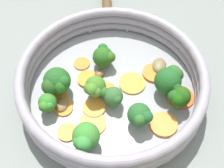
# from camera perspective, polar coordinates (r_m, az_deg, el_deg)

# --- Properties ---
(ground_plane) EXTENTS (4.00, 4.00, 0.00)m
(ground_plane) POSITION_cam_1_polar(r_m,az_deg,el_deg) (0.57, -0.00, -1.77)
(ground_plane) COLOR slate
(skillet) EXTENTS (0.31, 0.31, 0.01)m
(skillet) POSITION_cam_1_polar(r_m,az_deg,el_deg) (0.56, -0.00, -1.34)
(skillet) COLOR #939699
(skillet) RESTS_ON ground_plane
(skillet_rim_wall) EXTENTS (0.32, 0.32, 0.05)m
(skillet_rim_wall) POSITION_cam_1_polar(r_m,az_deg,el_deg) (0.53, -0.00, 0.72)
(skillet_rim_wall) COLOR #98909B
(skillet_rim_wall) RESTS_ON skillet
(skillet_rivet_left) EXTENTS (0.01, 0.01, 0.01)m
(skillet_rivet_left) POSITION_cam_1_polar(r_m,az_deg,el_deg) (0.65, 2.76, 9.90)
(skillet_rivet_left) COLOR #91959C
(skillet_rivet_left) RESTS_ON skillet
(skillet_rivet_right) EXTENTS (0.01, 0.01, 0.01)m
(skillet_rivet_right) POSITION_cam_1_polar(r_m,az_deg,el_deg) (0.64, -4.07, 9.65)
(skillet_rivet_right) COLOR #989795
(skillet_rivet_right) RESTS_ON skillet
(carrot_slice_0) EXTENTS (0.04, 0.04, 0.00)m
(carrot_slice_0) POSITION_cam_1_polar(r_m,az_deg,el_deg) (0.55, -0.88, -1.02)
(carrot_slice_0) COLOR orange
(carrot_slice_0) RESTS_ON skillet
(carrot_slice_1) EXTENTS (0.03, 0.03, 0.00)m
(carrot_slice_1) POSITION_cam_1_polar(r_m,az_deg,el_deg) (0.59, -5.54, 3.73)
(carrot_slice_1) COLOR orange
(carrot_slice_1) RESTS_ON skillet
(carrot_slice_2) EXTENTS (0.06, 0.06, 0.01)m
(carrot_slice_2) POSITION_cam_1_polar(r_m,az_deg,el_deg) (0.52, 9.38, -7.30)
(carrot_slice_2) COLOR orange
(carrot_slice_2) RESTS_ON skillet
(carrot_slice_3) EXTENTS (0.05, 0.05, 0.01)m
(carrot_slice_3) POSITION_cam_1_polar(r_m,az_deg,el_deg) (0.57, -4.34, 1.10)
(carrot_slice_3) COLOR orange
(carrot_slice_3) RESTS_ON skillet
(carrot_slice_4) EXTENTS (0.04, 0.04, 0.00)m
(carrot_slice_4) POSITION_cam_1_polar(r_m,az_deg,el_deg) (0.51, -8.15, -8.73)
(carrot_slice_4) COLOR orange
(carrot_slice_4) RESTS_ON skillet
(carrot_slice_5) EXTENTS (0.06, 0.06, 0.00)m
(carrot_slice_5) POSITION_cam_1_polar(r_m,az_deg,el_deg) (0.52, -3.65, -7.19)
(carrot_slice_5) COLOR #F68B41
(carrot_slice_5) RESTS_ON skillet
(carrot_slice_6) EXTENTS (0.07, 0.07, 0.00)m
(carrot_slice_6) POSITION_cam_1_polar(r_m,az_deg,el_deg) (0.56, 3.70, 0.14)
(carrot_slice_6) COLOR #F99C32
(carrot_slice_6) RESTS_ON skillet
(carrot_slice_7) EXTENTS (0.05, 0.05, 0.00)m
(carrot_slice_7) POSITION_cam_1_polar(r_m,az_deg,el_deg) (0.55, -10.15, -2.91)
(carrot_slice_7) COLOR orange
(carrot_slice_7) RESTS_ON skillet
(carrot_slice_8) EXTENTS (0.05, 0.05, 0.00)m
(carrot_slice_8) POSITION_cam_1_polar(r_m,az_deg,el_deg) (0.53, -3.29, -4.32)
(carrot_slice_8) COLOR orange
(carrot_slice_8) RESTS_ON skillet
(carrot_slice_9) EXTENTS (0.05, 0.05, 0.01)m
(carrot_slice_9) POSITION_cam_1_polar(r_m,az_deg,el_deg) (0.58, 7.66, 2.00)
(carrot_slice_9) COLOR orange
(carrot_slice_9) RESTS_ON skillet
(carrot_slice_10) EXTENTS (0.04, 0.04, 0.00)m
(carrot_slice_10) POSITION_cam_1_polar(r_m,az_deg,el_deg) (0.54, -8.81, -4.43)
(carrot_slice_10) COLOR orange
(carrot_slice_10) RESTS_ON skillet
(carrot_slice_11) EXTENTS (0.06, 0.06, 0.00)m
(carrot_slice_11) POSITION_cam_1_polar(r_m,az_deg,el_deg) (0.56, 12.38, -2.37)
(carrot_slice_11) COLOR orange
(carrot_slice_11) RESTS_ON skillet
(broccoli_floret_0) EXTENTS (0.04, 0.04, 0.04)m
(broccoli_floret_0) POSITION_cam_1_polar(r_m,az_deg,el_deg) (0.57, -1.51, 5.07)
(broccoli_floret_0) COLOR #7BB15D
(broccoli_floret_0) RESTS_ON skillet
(broccoli_floret_1) EXTENTS (0.04, 0.04, 0.05)m
(broccoli_floret_1) POSITION_cam_1_polar(r_m,az_deg,el_deg) (0.52, -3.23, -0.68)
(broccoli_floret_1) COLOR #628B4F
(broccoli_floret_1) RESTS_ON skillet
(broccoli_floret_2) EXTENTS (0.04, 0.05, 0.05)m
(broccoli_floret_2) POSITION_cam_1_polar(r_m,az_deg,el_deg) (0.47, -4.92, -9.82)
(broccoli_floret_2) COLOR #6E8F54
(broccoli_floret_2) RESTS_ON skillet
(broccoli_floret_3) EXTENTS (0.03, 0.04, 0.04)m
(broccoli_floret_3) POSITION_cam_1_polar(r_m,az_deg,el_deg) (0.52, -11.77, -3.50)
(broccoli_floret_3) COLOR #7AA257
(broccoli_floret_3) RESTS_ON skillet
(broccoli_floret_4) EXTENTS (0.05, 0.05, 0.05)m
(broccoli_floret_4) POSITION_cam_1_polar(r_m,az_deg,el_deg) (0.53, -10.08, 0.30)
(broccoli_floret_4) COLOR #7AA469
(broccoli_floret_4) RESTS_ON skillet
(broccoli_floret_5) EXTENTS (0.04, 0.04, 0.05)m
(broccoli_floret_5) POSITION_cam_1_polar(r_m,az_deg,el_deg) (0.49, 5.14, -5.79)
(broccoli_floret_5) COLOR #5C964E
(broccoli_floret_5) RESTS_ON skillet
(broccoli_floret_6) EXTENTS (0.04, 0.04, 0.05)m
(broccoli_floret_6) POSITION_cam_1_polar(r_m,az_deg,el_deg) (0.52, 12.14, -2.26)
(broccoli_floret_6) COLOR #6B8B53
(broccoli_floret_6) RESTS_ON skillet
(broccoli_floret_7) EXTENTS (0.04, 0.03, 0.04)m
(broccoli_floret_7) POSITION_cam_1_polar(r_m,az_deg,el_deg) (0.52, 0.16, -2.32)
(broccoli_floret_7) COLOR #6E9C54
(broccoli_floret_7) RESTS_ON skillet
(broccoli_floret_8) EXTENTS (0.05, 0.05, 0.06)m
(broccoli_floret_8) POSITION_cam_1_polar(r_m,az_deg,el_deg) (0.54, 10.55, 0.95)
(broccoli_floret_8) COLOR #88A964
(broccoli_floret_8) RESTS_ON skillet
(mushroom_piece_0) EXTENTS (0.02, 0.03, 0.01)m
(mushroom_piece_0) POSITION_cam_1_polar(r_m,az_deg,el_deg) (0.57, -2.26, 1.94)
(mushroom_piece_0) COLOR brown
(mushroom_piece_0) RESTS_ON skillet
(mushroom_piece_1) EXTENTS (0.03, 0.03, 0.01)m
(mushroom_piece_1) POSITION_cam_1_polar(r_m,az_deg,el_deg) (0.54, -9.20, -3.72)
(mushroom_piece_1) COLOR olive
(mushroom_piece_1) RESTS_ON skillet
(mushroom_piece_2) EXTENTS (0.03, 0.04, 0.01)m
(mushroom_piece_2) POSITION_cam_1_polar(r_m,az_deg,el_deg) (0.58, 8.64, 3.36)
(mushroom_piece_2) COLOR olive
(mushroom_piece_2) RESTS_ON skillet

